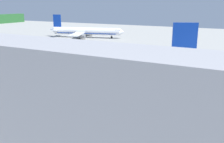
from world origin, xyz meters
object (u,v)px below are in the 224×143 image
at_px(crew_marshaller, 117,99).
at_px(service_truck_fuel, 85,101).
at_px(cargo_container_mid, 43,97).
at_px(airliner_foreground, 97,67).
at_px(service_truck_baggage, 192,95).
at_px(crew_loader_left, 105,116).
at_px(airliner_mid_apron, 85,31).
at_px(cargo_container_near, 179,77).
at_px(service_truck_catering, 188,123).

bearing_deg(crew_marshaller, service_truck_fuel, 135.36).
bearing_deg(cargo_container_mid, airliner_foreground, -13.54).
bearing_deg(service_truck_baggage, airliner_foreground, 87.90).
xyz_separation_m(cargo_container_mid, crew_loader_left, (-1.44, -12.19, 0.14)).
xyz_separation_m(service_truck_fuel, cargo_container_mid, (-0.72, 7.52, -0.53)).
relative_size(airliner_mid_apron, crew_marshaller, 20.00).
bearing_deg(airliner_mid_apron, cargo_container_mid, -151.24).
relative_size(service_truck_baggage, cargo_container_near, 2.83).
height_order(cargo_container_near, cargo_container_mid, cargo_container_near).
bearing_deg(crew_marshaller, crew_loader_left, -168.67).
relative_size(airliner_mid_apron, crew_loader_left, 20.83).
bearing_deg(airliner_foreground, service_truck_baggage, -92.10).
distance_m(airliner_mid_apron, cargo_container_mid, 78.49).
xyz_separation_m(service_truck_fuel, service_truck_catering, (-0.37, -14.83, 0.21)).
relative_size(airliner_foreground, service_truck_baggage, 5.89).
distance_m(service_truck_baggage, crew_loader_left, 15.30).
bearing_deg(cargo_container_mid, service_truck_baggage, -61.48).
relative_size(service_truck_catering, crew_marshaller, 3.72).
bearing_deg(cargo_container_mid, crew_marshaller, -68.79).
bearing_deg(crew_loader_left, airliner_foreground, 34.91).
xyz_separation_m(airliner_foreground, crew_loader_left, (-13.35, -9.32, -2.39)).
xyz_separation_m(service_truck_catering, crew_loader_left, (-1.79, 10.16, -0.60)).
relative_size(service_truck_catering, crew_loader_left, 3.87).
height_order(service_truck_catering, cargo_container_mid, service_truck_catering).
xyz_separation_m(service_truck_catering, crew_marshaller, (3.93, 11.31, -0.55)).
bearing_deg(service_truck_baggage, crew_loader_left, 146.09).
height_order(airliner_foreground, airliner_mid_apron, airliner_foreground).
height_order(airliner_foreground, crew_loader_left, airliner_foreground).
height_order(service_truck_fuel, crew_loader_left, service_truck_fuel).
height_order(airliner_foreground, crew_marshaller, airliner_foreground).
xyz_separation_m(cargo_container_near, crew_marshaller, (-17.19, 5.31, 0.16)).
bearing_deg(service_truck_fuel, cargo_container_mid, 95.44).
distance_m(airliner_foreground, service_truck_baggage, 18.00).
relative_size(airliner_foreground, cargo_container_mid, 20.17).
bearing_deg(crew_loader_left, cargo_container_mid, 83.28).
xyz_separation_m(service_truck_fuel, service_truck_baggage, (10.55, -13.21, -0.22)).
bearing_deg(cargo_container_mid, airliner_mid_apron, 28.76).
height_order(airliner_mid_apron, service_truck_baggage, airliner_mid_apron).
xyz_separation_m(service_truck_fuel, cargo_container_near, (20.76, -8.84, -0.51)).
height_order(airliner_foreground, service_truck_baggage, airliner_foreground).
xyz_separation_m(airliner_foreground, service_truck_catering, (-11.57, -19.48, -1.79)).
bearing_deg(airliner_mid_apron, crew_loader_left, -144.58).
distance_m(cargo_container_near, crew_marshaller, 18.00).
relative_size(cargo_container_near, crew_marshaller, 1.34).
bearing_deg(crew_loader_left, cargo_container_near, -10.31).
bearing_deg(airliner_mid_apron, service_truck_fuel, -146.38).
xyz_separation_m(service_truck_baggage, cargo_container_mid, (-11.26, 20.72, -0.31)).
distance_m(service_truck_catering, cargo_container_mid, 22.36).
xyz_separation_m(airliner_mid_apron, service_truck_catering, (-68.44, -60.09, -1.32)).
relative_size(cargo_container_mid, crew_loader_left, 1.16).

